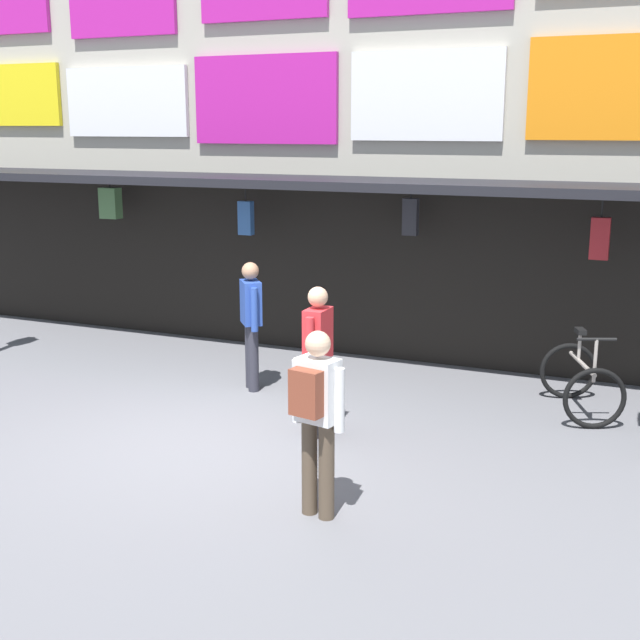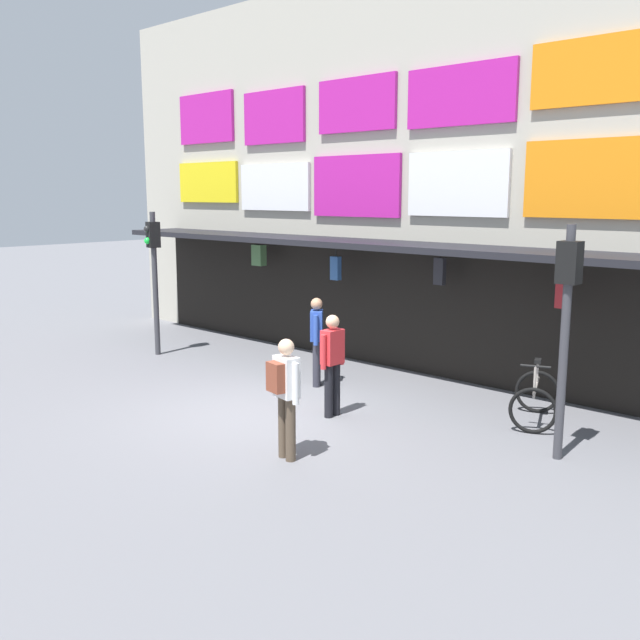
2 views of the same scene
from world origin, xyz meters
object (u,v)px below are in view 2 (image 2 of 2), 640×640
object	(u,v)px
bicycle_parked	(535,399)
pedestrian_in_red	(332,360)
pedestrian_in_blue	(285,390)
pedestrian_in_yellow	(317,337)
traffic_light_far	(567,305)
traffic_light_near	(154,260)

from	to	relation	value
bicycle_parked	pedestrian_in_red	size ratio (longest dim) A/B	0.80
pedestrian_in_blue	pedestrian_in_yellow	world-z (taller)	same
bicycle_parked	pedestrian_in_blue	size ratio (longest dim) A/B	0.80
traffic_light_far	pedestrian_in_yellow	world-z (taller)	traffic_light_far
pedestrian_in_blue	pedestrian_in_yellow	bearing A→B (deg)	126.29
pedestrian_in_blue	pedestrian_in_red	world-z (taller)	same
pedestrian_in_yellow	traffic_light_far	bearing A→B (deg)	-5.69
traffic_light_far	pedestrian_in_red	xyz separation A→B (m)	(-3.52, -0.70, -1.19)
bicycle_parked	pedestrian_in_red	world-z (taller)	pedestrian_in_red
pedestrian_in_red	pedestrian_in_yellow	size ratio (longest dim) A/B	1.00
pedestrian_in_red	traffic_light_near	bearing A→B (deg)	173.43
traffic_light_near	pedestrian_in_blue	xyz separation A→B (m)	(6.67, -2.53, -1.16)
traffic_light_far	pedestrian_in_blue	bearing A→B (deg)	-137.03
traffic_light_near	pedestrian_in_yellow	bearing A→B (deg)	6.62
traffic_light_far	pedestrian_in_blue	size ratio (longest dim) A/B	1.90
traffic_light_far	pedestrian_in_yellow	size ratio (longest dim) A/B	1.90
traffic_light_far	pedestrian_in_blue	xyz separation A→B (m)	(-2.74, -2.55, -1.16)
traffic_light_far	pedestrian_in_blue	distance (m)	3.92
bicycle_parked	traffic_light_far	bearing A→B (deg)	-52.58
traffic_light_far	pedestrian_in_yellow	distance (m)	5.14
bicycle_parked	pedestrian_in_blue	xyz separation A→B (m)	(-1.81, -3.76, 0.59)
pedestrian_in_blue	traffic_light_far	bearing A→B (deg)	42.97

